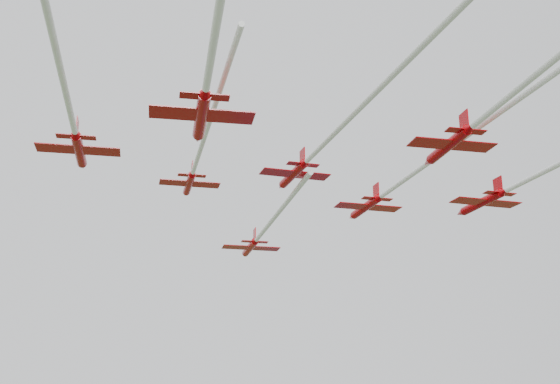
{
  "coord_description": "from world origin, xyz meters",
  "views": [
    {
      "loc": [
        -3.44,
        -82.78,
        22.71
      ],
      "look_at": [
        -5.44,
        2.12,
        49.47
      ],
      "focal_mm": 45.0,
      "sensor_mm": 36.0,
      "label": 1
    }
  ],
  "objects_px": {
    "jet_row3_left": "(65,89)",
    "jet_row4_left": "(214,40)",
    "jet_row4_right": "(559,55)",
    "jet_row2_left": "(198,157)",
    "jet_lead": "(260,235)",
    "jet_row2_right": "(415,172)",
    "jet_row3_mid": "(349,118)"
  },
  "relations": [
    {
      "from": "jet_lead",
      "to": "jet_row2_left",
      "type": "distance_m",
      "value": 24.47
    },
    {
      "from": "jet_row3_left",
      "to": "jet_row4_left",
      "type": "bearing_deg",
      "value": -52.98
    },
    {
      "from": "jet_row3_left",
      "to": "jet_row4_left",
      "type": "relative_size",
      "value": 1.08
    },
    {
      "from": "jet_row2_left",
      "to": "jet_row3_mid",
      "type": "height_order",
      "value": "jet_row2_left"
    },
    {
      "from": "jet_row4_left",
      "to": "jet_row2_left",
      "type": "bearing_deg",
      "value": 88.69
    },
    {
      "from": "jet_row4_right",
      "to": "jet_lead",
      "type": "bearing_deg",
      "value": 101.13
    },
    {
      "from": "jet_lead",
      "to": "jet_row4_left",
      "type": "distance_m",
      "value": 55.98
    },
    {
      "from": "jet_row4_right",
      "to": "jet_row4_left",
      "type": "bearing_deg",
      "value": 171.81
    },
    {
      "from": "jet_row2_left",
      "to": "jet_row3_left",
      "type": "bearing_deg",
      "value": -129.65
    },
    {
      "from": "jet_lead",
      "to": "jet_row3_left",
      "type": "bearing_deg",
      "value": -123.67
    },
    {
      "from": "jet_row2_left",
      "to": "jet_lead",
      "type": "bearing_deg",
      "value": 61.19
    },
    {
      "from": "jet_lead",
      "to": "jet_row3_mid",
      "type": "height_order",
      "value": "jet_row3_mid"
    },
    {
      "from": "jet_row2_left",
      "to": "jet_row4_left",
      "type": "xyz_separation_m",
      "value": [
        5.66,
        -32.57,
        -3.28
      ]
    },
    {
      "from": "jet_lead",
      "to": "jet_row3_mid",
      "type": "relative_size",
      "value": 0.73
    },
    {
      "from": "jet_row2_left",
      "to": "jet_row2_right",
      "type": "relative_size",
      "value": 0.75
    },
    {
      "from": "jet_row2_right",
      "to": "jet_row4_right",
      "type": "relative_size",
      "value": 0.91
    },
    {
      "from": "jet_lead",
      "to": "jet_row3_left",
      "type": "xyz_separation_m",
      "value": [
        -15.52,
        -43.02,
        2.92
      ]
    },
    {
      "from": "jet_lead",
      "to": "jet_row4_left",
      "type": "bearing_deg",
      "value": -104.33
    },
    {
      "from": "jet_row3_mid",
      "to": "jet_row2_left",
      "type": "bearing_deg",
      "value": 114.64
    },
    {
      "from": "jet_row4_left",
      "to": "jet_row4_right",
      "type": "xyz_separation_m",
      "value": [
        25.11,
        2.35,
        -0.3
      ]
    },
    {
      "from": "jet_lead",
      "to": "jet_row2_left",
      "type": "xyz_separation_m",
      "value": [
        -6.15,
        -23.41,
        3.63
      ]
    },
    {
      "from": "jet_lead",
      "to": "jet_row2_right",
      "type": "distance_m",
      "value": 28.14
    },
    {
      "from": "jet_lead",
      "to": "jet_row2_right",
      "type": "height_order",
      "value": "jet_row2_right"
    },
    {
      "from": "jet_row3_left",
      "to": "jet_lead",
      "type": "bearing_deg",
      "value": 57.94
    },
    {
      "from": "jet_row4_left",
      "to": "jet_row3_left",
      "type": "bearing_deg",
      "value": 128.06
    },
    {
      "from": "jet_row4_right",
      "to": "jet_row2_right",
      "type": "bearing_deg",
      "value": 84.91
    },
    {
      "from": "jet_row2_left",
      "to": "jet_row4_left",
      "type": "distance_m",
      "value": 33.22
    },
    {
      "from": "jet_row2_left",
      "to": "jet_row3_left",
      "type": "distance_m",
      "value": 21.74
    },
    {
      "from": "jet_row3_left",
      "to": "jet_row3_mid",
      "type": "relative_size",
      "value": 1.06
    },
    {
      "from": "jet_lead",
      "to": "jet_row2_right",
      "type": "bearing_deg",
      "value": -59.34
    },
    {
      "from": "jet_row3_mid",
      "to": "jet_row4_right",
      "type": "height_order",
      "value": "jet_row3_mid"
    },
    {
      "from": "jet_row2_right",
      "to": "jet_row4_right",
      "type": "distance_m",
      "value": 34.12
    }
  ]
}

